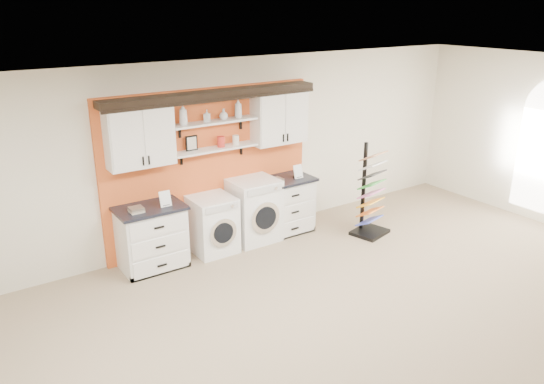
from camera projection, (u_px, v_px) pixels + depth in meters
floor at (400, 378)px, 5.31m from camera, size 10.00×10.00×0.00m
ceiling at (428, 99)px, 4.36m from camera, size 10.00×10.00×0.00m
wall_back at (209, 154)px, 7.96m from camera, size 10.00×0.00×10.00m
accent_panel at (211, 168)px, 8.00m from camera, size 3.40×0.07×2.40m
upper_cabinet_left at (139, 136)px, 7.04m from camera, size 0.90×0.35×0.84m
upper_cabinet_right at (279, 117)px, 8.23m from camera, size 0.90×0.35×0.84m
shelf_lower at (215, 149)px, 7.76m from camera, size 1.32×0.28×0.03m
shelf_upper at (214, 122)px, 7.62m from camera, size 1.32×0.28×0.03m
crown_molding at (213, 94)px, 7.50m from camera, size 3.30×0.41×0.13m
picture_frame at (192, 143)px, 7.57m from camera, size 0.18×0.02×0.22m
canister_red at (221, 142)px, 7.78m from camera, size 0.11×0.11×0.16m
canister_cream at (236, 140)px, 7.91m from camera, size 0.10×0.10×0.14m
base_cabinet_left at (152, 237)px, 7.40m from camera, size 0.93×0.66×0.92m
base_cabinet_right at (284, 205)px, 8.59m from camera, size 0.93×0.66×0.91m
washer at (212, 224)px, 7.91m from camera, size 0.61×0.71×0.86m
dryer at (254, 210)px, 8.27m from camera, size 0.71×0.71×0.99m
sample_rack at (370, 205)px, 8.48m from camera, size 0.64×0.58×1.50m
soap_bottle_a at (183, 114)px, 7.32m from camera, size 0.14×0.14×0.30m
soap_bottle_b at (207, 116)px, 7.53m from camera, size 0.11×0.11×0.18m
soap_bottle_c at (224, 114)px, 7.68m from camera, size 0.17×0.17×0.16m
soap_bottle_d at (238, 108)px, 7.78m from camera, size 0.16×0.16×0.29m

